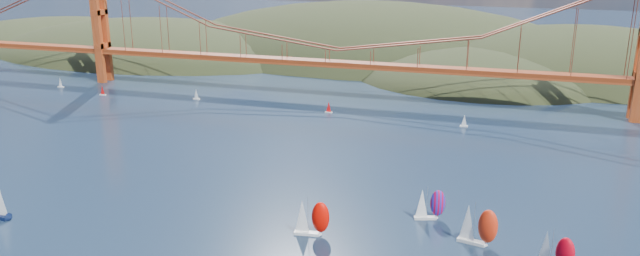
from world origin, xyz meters
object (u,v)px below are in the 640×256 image
object	(u,v)px
racer_2	(555,251)
racer_rwb	(429,204)
racer_0	(311,217)
racer_1	(477,225)

from	to	relation	value
racer_2	racer_rwb	size ratio (longest dim) A/B	1.04
racer_0	racer_rwb	distance (m)	31.10
racer_2	racer_rwb	distance (m)	33.72
racer_1	racer_2	world-z (taller)	racer_1
racer_1	racer_rwb	world-z (taller)	racer_1
racer_1	racer_rwb	size ratio (longest dim) A/B	1.18
racer_2	racer_rwb	xyz separation A→B (m)	(-28.88, 17.40, -0.17)
racer_1	racer_2	size ratio (longest dim) A/B	1.13
racer_0	racer_rwb	xyz separation A→B (m)	(25.95, 17.14, -0.45)
racer_0	racer_1	distance (m)	38.81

